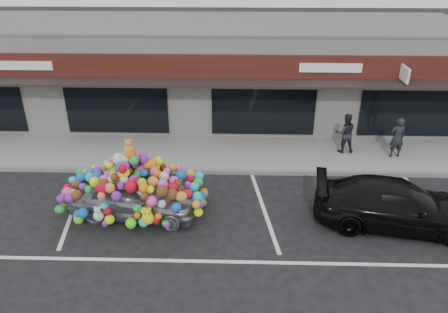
{
  "coord_description": "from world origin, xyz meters",
  "views": [
    {
      "loc": [
        1.88,
        -11.29,
        7.6
      ],
      "look_at": [
        1.51,
        1.4,
        1.24
      ],
      "focal_mm": 35.0,
      "sensor_mm": 36.0,
      "label": 1
    }
  ],
  "objects_px": {
    "pedestrian_a": "(397,137)",
    "toy_car": "(134,191)",
    "black_sedan": "(397,205)",
    "pedestrian_b": "(345,133)"
  },
  "relations": [
    {
      "from": "toy_car",
      "to": "black_sedan",
      "type": "xyz_separation_m",
      "value": [
        7.71,
        -0.33,
        -0.15
      ]
    },
    {
      "from": "toy_car",
      "to": "black_sedan",
      "type": "relative_size",
      "value": 0.94
    },
    {
      "from": "black_sedan",
      "to": "pedestrian_b",
      "type": "distance_m",
      "value": 4.65
    },
    {
      "from": "black_sedan",
      "to": "pedestrian_b",
      "type": "relative_size",
      "value": 2.99
    },
    {
      "from": "black_sedan",
      "to": "pedestrian_a",
      "type": "distance_m",
      "value": 4.48
    },
    {
      "from": "toy_car",
      "to": "pedestrian_b",
      "type": "distance_m",
      "value": 8.39
    },
    {
      "from": "black_sedan",
      "to": "pedestrian_a",
      "type": "xyz_separation_m",
      "value": [
        1.35,
        4.26,
        0.25
      ]
    },
    {
      "from": "pedestrian_a",
      "to": "toy_car",
      "type": "bearing_deg",
      "value": 15.63
    },
    {
      "from": "pedestrian_a",
      "to": "pedestrian_b",
      "type": "distance_m",
      "value": 1.89
    },
    {
      "from": "pedestrian_b",
      "to": "black_sedan",
      "type": "bearing_deg",
      "value": 96.3
    }
  ]
}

